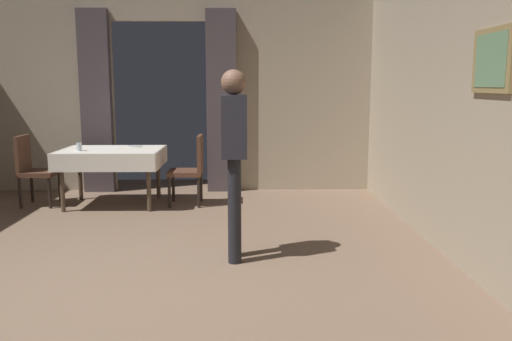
{
  "coord_description": "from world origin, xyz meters",
  "views": [
    {
      "loc": [
        1.27,
        -3.82,
        1.59
      ],
      "look_at": [
        1.35,
        0.18,
        0.94
      ],
      "focal_mm": 37.21,
      "sensor_mm": 36.0,
      "label": 1
    }
  ],
  "objects_px": {
    "dining_table_mid": "(112,156)",
    "chair_mid_left": "(33,167)",
    "plate_mid_b": "(135,146)",
    "glass_mid_a": "(79,147)",
    "chair_mid_right": "(191,166)",
    "person_waiter_by_doorway": "(234,149)"
  },
  "relations": [
    {
      "from": "dining_table_mid",
      "to": "chair_mid_left",
      "type": "height_order",
      "value": "chair_mid_left"
    },
    {
      "from": "dining_table_mid",
      "to": "plate_mid_b",
      "type": "distance_m",
      "value": 0.38
    },
    {
      "from": "chair_mid_left",
      "to": "dining_table_mid",
      "type": "bearing_deg",
      "value": -0.6
    },
    {
      "from": "glass_mid_a",
      "to": "dining_table_mid",
      "type": "bearing_deg",
      "value": 25.83
    },
    {
      "from": "chair_mid_left",
      "to": "plate_mid_b",
      "type": "height_order",
      "value": "chair_mid_left"
    },
    {
      "from": "chair_mid_right",
      "to": "glass_mid_a",
      "type": "xyz_separation_m",
      "value": [
        -1.41,
        -0.19,
        0.29
      ]
    },
    {
      "from": "chair_mid_right",
      "to": "chair_mid_left",
      "type": "xyz_separation_m",
      "value": [
        -2.09,
        0.0,
        0.0
      ]
    },
    {
      "from": "person_waiter_by_doorway",
      "to": "chair_mid_right",
      "type": "bearing_deg",
      "value": 105.2
    },
    {
      "from": "person_waiter_by_doorway",
      "to": "plate_mid_b",
      "type": "bearing_deg",
      "value": 119.15
    },
    {
      "from": "dining_table_mid",
      "to": "plate_mid_b",
      "type": "xyz_separation_m",
      "value": [
        0.25,
        0.28,
        0.09
      ]
    },
    {
      "from": "dining_table_mid",
      "to": "chair_mid_right",
      "type": "bearing_deg",
      "value": 0.53
    },
    {
      "from": "plate_mid_b",
      "to": "dining_table_mid",
      "type": "bearing_deg",
      "value": -131.75
    },
    {
      "from": "glass_mid_a",
      "to": "plate_mid_b",
      "type": "relative_size",
      "value": 0.52
    },
    {
      "from": "chair_mid_left",
      "to": "glass_mid_a",
      "type": "height_order",
      "value": "chair_mid_left"
    },
    {
      "from": "chair_mid_left",
      "to": "chair_mid_right",
      "type": "bearing_deg",
      "value": -0.03
    },
    {
      "from": "dining_table_mid",
      "to": "chair_mid_right",
      "type": "distance_m",
      "value": 1.05
    },
    {
      "from": "glass_mid_a",
      "to": "person_waiter_by_doorway",
      "type": "bearing_deg",
      "value": -45.8
    },
    {
      "from": "dining_table_mid",
      "to": "person_waiter_by_doorway",
      "type": "xyz_separation_m",
      "value": [
        1.66,
        -2.26,
        0.36
      ]
    },
    {
      "from": "plate_mid_b",
      "to": "person_waiter_by_doorway",
      "type": "height_order",
      "value": "person_waiter_by_doorway"
    },
    {
      "from": "chair_mid_left",
      "to": "person_waiter_by_doorway",
      "type": "bearing_deg",
      "value": -39.99
    },
    {
      "from": "glass_mid_a",
      "to": "plate_mid_b",
      "type": "height_order",
      "value": "glass_mid_a"
    },
    {
      "from": "chair_mid_right",
      "to": "chair_mid_left",
      "type": "bearing_deg",
      "value": 179.97
    }
  ]
}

